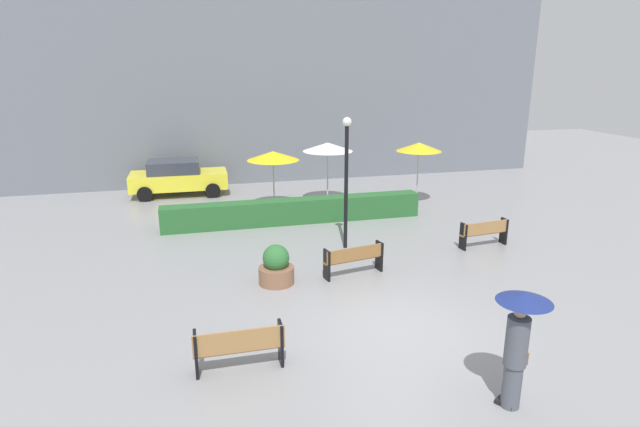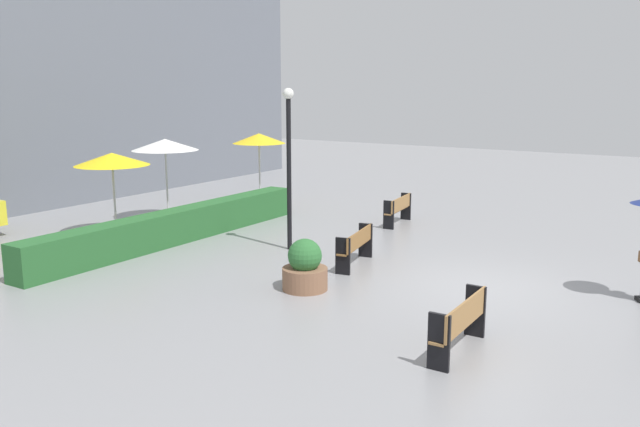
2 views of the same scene
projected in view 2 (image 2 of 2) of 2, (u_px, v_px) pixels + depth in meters
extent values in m
plane|color=gray|center=(483.00, 287.00, 13.69)|extent=(60.00, 60.00, 0.00)
cube|color=#9E7242|center=(397.00, 210.00, 19.86)|extent=(1.71, 0.41, 0.04)
cube|color=#9E7242|center=(401.00, 203.00, 19.76)|extent=(1.69, 0.23, 0.40)
cube|color=black|center=(389.00, 215.00, 19.16)|extent=(0.10, 0.33, 0.86)
cube|color=black|center=(406.00, 206.00, 20.55)|extent=(0.10, 0.33, 0.86)
cube|color=olive|center=(354.00, 246.00, 15.28)|extent=(1.79, 0.57, 0.04)
cube|color=olive|center=(360.00, 238.00, 15.19)|extent=(1.75, 0.37, 0.38)
cube|color=black|center=(343.00, 256.00, 14.53)|extent=(0.12, 0.35, 0.85)
cube|color=black|center=(366.00, 240.00, 16.04)|extent=(0.12, 0.35, 0.85)
cube|color=#9E7242|center=(457.00, 327.00, 10.28)|extent=(1.74, 0.25, 0.04)
cube|color=#9E7242|center=(466.00, 314.00, 10.16)|extent=(1.74, 0.05, 0.45)
cube|color=black|center=(439.00, 342.00, 9.59)|extent=(0.06, 0.34, 0.89)
cube|color=black|center=(475.00, 311.00, 10.93)|extent=(0.06, 0.34, 0.89)
cylinder|color=brown|center=(305.00, 279.00, 13.49)|extent=(0.95, 0.95, 0.47)
sphere|color=#2D6B33|center=(305.00, 256.00, 13.40)|extent=(0.71, 0.71, 0.71)
cylinder|color=black|center=(289.00, 175.00, 16.51)|extent=(0.12, 0.12, 3.89)
sphere|color=white|center=(288.00, 94.00, 16.11)|extent=(0.28, 0.28, 0.28)
cylinder|color=silver|center=(114.00, 198.00, 18.09)|extent=(0.06, 0.06, 2.20)
cone|color=yellow|center=(112.00, 159.00, 17.87)|extent=(2.05, 2.05, 0.35)
cylinder|color=silver|center=(167.00, 183.00, 20.12)|extent=(0.06, 0.06, 2.42)
cone|color=white|center=(165.00, 145.00, 19.89)|extent=(2.04, 2.04, 0.35)
cylinder|color=silver|center=(260.00, 173.00, 22.71)|extent=(0.06, 0.06, 2.40)
cone|color=yellow|center=(259.00, 138.00, 22.47)|extent=(1.84, 1.84, 0.35)
cube|color=#28602D|center=(176.00, 226.00, 17.57)|extent=(9.57, 0.70, 0.89)
cube|color=slate|center=(15.00, 64.00, 21.19)|extent=(28.00, 1.20, 9.81)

